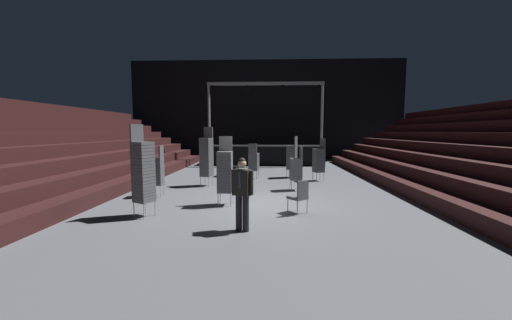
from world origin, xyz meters
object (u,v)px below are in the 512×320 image
(chair_stack_mid_left, at_px, (225,171))
(chair_stack_mid_right, at_px, (207,157))
(chair_stack_front_right, at_px, (292,157))
(chair_stack_rear_centre, at_px, (157,171))
(equipment_road_case, at_px, (229,171))
(stage_riser, at_px, (265,154))
(chair_stack_rear_left, at_px, (254,161))
(chair_stack_front_left, at_px, (319,160))
(loose_chair_near_man, at_px, (299,195))
(chair_stack_mid_centre, at_px, (143,171))
(chair_stack_rear_right, at_px, (296,168))
(man_with_tie, at_px, (242,190))

(chair_stack_mid_left, relative_size, chair_stack_mid_right, 0.86)
(chair_stack_front_right, relative_size, chair_stack_mid_left, 0.96)
(chair_stack_rear_centre, xyz_separation_m, equipment_road_case, (1.93, 4.65, -0.63))
(stage_riser, relative_size, chair_stack_front_right, 3.87)
(chair_stack_rear_left, bearing_deg, chair_stack_mid_right, -122.92)
(stage_riser, relative_size, chair_stack_mid_left, 3.72)
(stage_riser, distance_m, chair_stack_front_left, 7.42)
(chair_stack_front_left, height_order, chair_stack_mid_right, chair_stack_mid_right)
(chair_stack_mid_left, distance_m, chair_stack_mid_right, 3.46)
(chair_stack_mid_left, height_order, chair_stack_rear_centre, chair_stack_mid_left)
(chair_stack_mid_left, distance_m, loose_chair_near_man, 2.43)
(chair_stack_mid_centre, xyz_separation_m, chair_stack_rear_centre, (-0.60, 2.47, -0.34))
(chair_stack_mid_left, bearing_deg, chair_stack_rear_left, -96.37)
(equipment_road_case, bearing_deg, chair_stack_rear_right, -47.48)
(chair_stack_front_left, distance_m, chair_stack_front_right, 1.48)
(chair_stack_rear_left, bearing_deg, stage_riser, 98.35)
(chair_stack_front_left, bearing_deg, stage_riser, 1.82)
(stage_riser, distance_m, equipment_road_case, 6.12)
(loose_chair_near_man, bearing_deg, chair_stack_rear_right, 45.53)
(loose_chair_near_man, bearing_deg, chair_stack_front_left, 34.44)
(chair_stack_mid_centre, relative_size, loose_chair_near_man, 2.62)
(chair_stack_front_right, height_order, chair_stack_mid_centre, chair_stack_mid_centre)
(chair_stack_rear_right, xyz_separation_m, equipment_road_case, (-3.09, 3.37, -0.59))
(man_with_tie, height_order, equipment_road_case, man_with_tie)
(chair_stack_rear_right, distance_m, chair_stack_rear_centre, 5.18)
(chair_stack_front_right, distance_m, chair_stack_mid_centre, 8.25)
(loose_chair_near_man, bearing_deg, stage_riser, 54.25)
(stage_riser, height_order, chair_stack_front_left, stage_riser)
(chair_stack_rear_right, height_order, equipment_road_case, chair_stack_rear_right)
(stage_riser, relative_size, chair_stack_rear_right, 4.64)
(man_with_tie, distance_m, chair_stack_rear_right, 5.08)
(man_with_tie, relative_size, loose_chair_near_man, 1.80)
(chair_stack_front_left, distance_m, chair_stack_rear_right, 2.58)
(man_with_tie, height_order, chair_stack_mid_centre, chair_stack_mid_centre)
(chair_stack_mid_left, height_order, chair_stack_rear_right, chair_stack_mid_left)
(chair_stack_mid_right, xyz_separation_m, chair_stack_mid_centre, (-0.74, -4.54, 0.00))
(chair_stack_front_left, height_order, equipment_road_case, chair_stack_front_left)
(chair_stack_mid_right, distance_m, equipment_road_case, 2.81)
(chair_stack_front_right, height_order, chair_stack_rear_centre, chair_stack_front_right)
(chair_stack_mid_right, distance_m, chair_stack_rear_left, 2.68)
(chair_stack_front_left, distance_m, loose_chair_near_man, 5.75)
(chair_stack_mid_centre, bearing_deg, chair_stack_rear_centre, -140.97)
(chair_stack_front_right, bearing_deg, chair_stack_mid_centre, 167.94)
(chair_stack_mid_left, height_order, chair_stack_mid_centre, chair_stack_mid_centre)
(stage_riser, height_order, equipment_road_case, stage_riser)
(loose_chair_near_man, bearing_deg, chair_stack_rear_centre, 116.42)
(stage_riser, xyz_separation_m, man_with_tie, (-0.34, -14.01, 0.23))
(chair_stack_mid_centre, height_order, chair_stack_rear_left, chair_stack_mid_centre)
(man_with_tie, height_order, chair_stack_mid_right, chair_stack_mid_right)
(stage_riser, xyz_separation_m, chair_stack_mid_centre, (-3.08, -12.96, 0.51))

